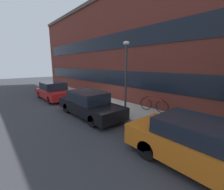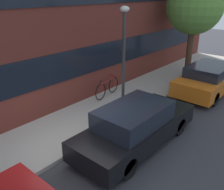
{
  "view_description": "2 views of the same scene",
  "coord_description": "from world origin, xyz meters",
  "px_view_note": "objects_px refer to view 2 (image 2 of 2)",
  "views": [
    {
      "loc": [
        8.13,
        -5.22,
        2.77
      ],
      "look_at": [
        1.81,
        0.21,
        1.07
      ],
      "focal_mm": 24.0,
      "sensor_mm": 36.0,
      "label": 1
    },
    {
      "loc": [
        -4.01,
        -4.75,
        4.37
      ],
      "look_at": [
        1.64,
        0.14,
        1.23
      ],
      "focal_mm": 40.0,
      "sensor_mm": 36.0,
      "label": 2
    }
  ],
  "objects_px": {
    "parked_car_black": "(136,126)",
    "lamp_post": "(124,49)",
    "parked_car_orange": "(209,78)",
    "bicycle": "(107,87)",
    "street_tree": "(195,6)"
  },
  "relations": [
    {
      "from": "parked_car_black",
      "to": "lamp_post",
      "type": "bearing_deg",
      "value": 50.01
    },
    {
      "from": "parked_car_orange",
      "to": "parked_car_black",
      "type": "bearing_deg",
      "value": -180.0
    },
    {
      "from": "bicycle",
      "to": "parked_car_orange",
      "type": "bearing_deg",
      "value": -47.91
    },
    {
      "from": "bicycle",
      "to": "lamp_post",
      "type": "xyz_separation_m",
      "value": [
        -0.8,
        -1.49,
        2.0
      ]
    },
    {
      "from": "street_tree",
      "to": "lamp_post",
      "type": "xyz_separation_m",
      "value": [
        -5.99,
        -0.26,
        -1.11
      ]
    },
    {
      "from": "bicycle",
      "to": "lamp_post",
      "type": "relative_size",
      "value": 0.45
    },
    {
      "from": "parked_car_orange",
      "to": "street_tree",
      "type": "distance_m",
      "value": 3.8
    },
    {
      "from": "parked_car_black",
      "to": "parked_car_orange",
      "type": "bearing_deg",
      "value": 0.0
    },
    {
      "from": "street_tree",
      "to": "parked_car_black",
      "type": "bearing_deg",
      "value": -166.23
    },
    {
      "from": "parked_car_black",
      "to": "parked_car_orange",
      "type": "xyz_separation_m",
      "value": [
        5.72,
        0.0,
        0.01
      ]
    },
    {
      "from": "street_tree",
      "to": "lamp_post",
      "type": "bearing_deg",
      "value": -177.49
    },
    {
      "from": "parked_car_black",
      "to": "parked_car_orange",
      "type": "distance_m",
      "value": 5.72
    },
    {
      "from": "street_tree",
      "to": "bicycle",
      "type": "bearing_deg",
      "value": 166.64
    },
    {
      "from": "bicycle",
      "to": "street_tree",
      "type": "relative_size",
      "value": 0.34
    },
    {
      "from": "bicycle",
      "to": "lamp_post",
      "type": "height_order",
      "value": "lamp_post"
    }
  ]
}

